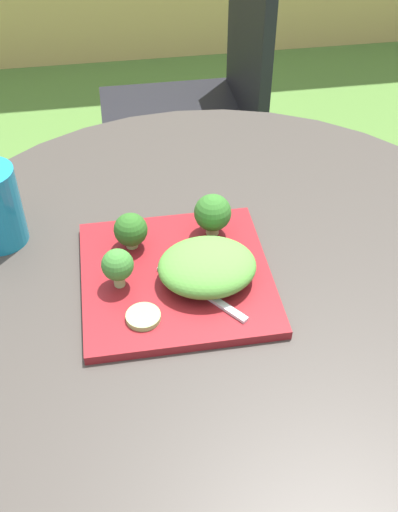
# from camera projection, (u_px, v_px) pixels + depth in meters

# --- Properties ---
(patio_table) EXTENTS (0.97, 0.97, 0.74)m
(patio_table) POSITION_uv_depth(u_px,v_px,m) (218.00, 378.00, 1.06)
(patio_table) COLOR #38332D
(patio_table) RESTS_ON ground_plane
(patio_chair) EXTENTS (0.44, 0.44, 0.90)m
(patio_chair) POSITION_uv_depth(u_px,v_px,m) (208.00, 90.00, 1.77)
(patio_chair) COLOR black
(patio_chair) RESTS_ON ground_plane
(salad_plate) EXTENTS (0.27, 0.27, 0.01)m
(salad_plate) POSITION_uv_depth(u_px,v_px,m) (176.00, 275.00, 0.89)
(salad_plate) COLOR maroon
(salad_plate) RESTS_ON patio_table
(fork) EXTENTS (0.11, 0.13, 0.00)m
(fork) POSITION_uv_depth(u_px,v_px,m) (194.00, 287.00, 0.85)
(fork) COLOR silver
(fork) RESTS_ON salad_plate
(lettuce_mound) EXTENTS (0.14, 0.12, 0.05)m
(lettuce_mound) POSITION_uv_depth(u_px,v_px,m) (207.00, 267.00, 0.85)
(lettuce_mound) COLOR #519338
(lettuce_mound) RESTS_ON salad_plate
(broccoli_floret_0) EXTENTS (0.06, 0.06, 0.07)m
(broccoli_floret_0) POSITION_uv_depth(u_px,v_px,m) (215.00, 213.00, 0.92)
(broccoli_floret_0) COLOR #99B770
(broccoli_floret_0) RESTS_ON salad_plate
(broccoli_floret_1) EXTENTS (0.04, 0.04, 0.06)m
(broccoli_floret_1) POSITION_uv_depth(u_px,v_px,m) (118.00, 266.00, 0.84)
(broccoli_floret_1) COLOR #99B770
(broccoli_floret_1) RESTS_ON salad_plate
(broccoli_floret_2) EXTENTS (0.05, 0.05, 0.06)m
(broccoli_floret_2) POSITION_uv_depth(u_px,v_px,m) (131.00, 230.00, 0.90)
(broccoli_floret_2) COLOR #99B770
(broccoli_floret_2) RESTS_ON salad_plate
(cucumber_slice_0) EXTENTS (0.05, 0.05, 0.01)m
(cucumber_slice_0) POSITION_uv_depth(u_px,v_px,m) (143.00, 317.00, 0.81)
(cucumber_slice_0) COLOR #8EB766
(cucumber_slice_0) RESTS_ON salad_plate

